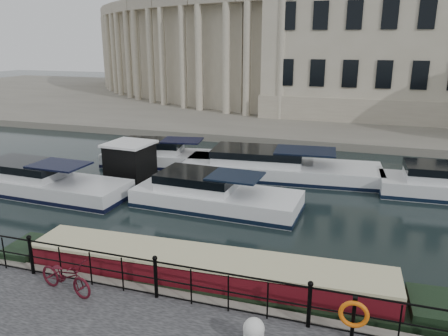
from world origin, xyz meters
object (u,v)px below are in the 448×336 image
Objects in this scene: mooring_bollard at (254,334)px; harbour_hut at (130,164)px; bicycle at (66,276)px; life_ring_post at (354,315)px; narrowboat at (205,281)px.

mooring_bollard is 0.23× the size of harbour_hut.
life_ring_post is at bearing -75.92° from bicycle.
narrowboat is (-4.18, 1.67, -0.87)m from life_ring_post.
bicycle is 1.67× the size of life_ring_post.
life_ring_post reaches higher than bicycle.
bicycle reaches higher than narrowboat.
life_ring_post is (2.07, 0.88, 0.35)m from mooring_bollard.
harbour_hut is at bearing 138.24° from life_ring_post.
bicycle is 2.55× the size of mooring_bollard.
bicycle is 3.86m from narrowboat.
narrowboat is at bearing -45.50° from harbour_hut.
mooring_bollard is 2.27m from life_ring_post.
mooring_bollard is 3.35m from narrowboat.
bicycle is at bearing -151.34° from narrowboat.
mooring_bollard is at bearing -156.89° from life_ring_post.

